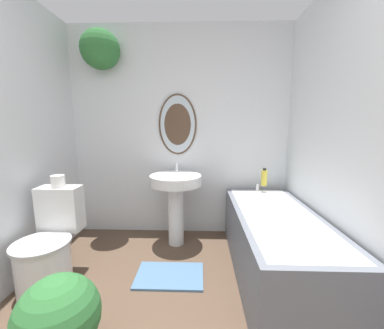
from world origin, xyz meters
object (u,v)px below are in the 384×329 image
(toilet, at_px, (49,250))
(pedestal_sink, at_px, (176,193))
(shampoo_bottle, at_px, (264,178))
(toilet_paper_roll, at_px, (58,181))
(bathtub, at_px, (275,243))
(potted_plant, at_px, (59,320))

(toilet, height_order, pedestal_sink, pedestal_sink)
(shampoo_bottle, relative_size, toilet_paper_roll, 1.76)
(shampoo_bottle, xyz_separation_m, toilet_paper_roll, (-1.91, -0.64, 0.10))
(bathtub, bearing_deg, toilet, -173.64)
(pedestal_sink, relative_size, bathtub, 0.55)
(shampoo_bottle, bearing_deg, potted_plant, -133.78)
(toilet, distance_m, toilet_paper_roll, 0.56)
(toilet, relative_size, shampoo_bottle, 4.03)
(bathtub, xyz_separation_m, shampoo_bottle, (0.06, 0.64, 0.44))
(shampoo_bottle, height_order, toilet_paper_roll, toilet_paper_roll)
(toilet, height_order, toilet_paper_roll, toilet_paper_roll)
(potted_plant, distance_m, toilet_paper_roll, 1.12)
(toilet, distance_m, pedestal_sink, 1.23)
(bathtub, distance_m, potted_plant, 1.63)
(shampoo_bottle, bearing_deg, pedestal_sink, -173.12)
(pedestal_sink, height_order, toilet_paper_roll, toilet_paper_roll)
(toilet, bearing_deg, potted_plant, -54.03)
(potted_plant, relative_size, toilet_paper_roll, 4.85)
(toilet, relative_size, potted_plant, 1.46)
(potted_plant, bearing_deg, shampoo_bottle, 46.22)
(bathtub, bearing_deg, toilet_paper_roll, -179.94)
(bathtub, bearing_deg, potted_plant, -148.15)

